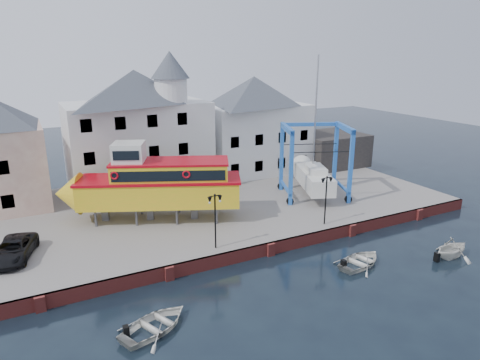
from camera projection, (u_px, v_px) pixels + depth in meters
name	position (u px, v px, depth m)	size (l,w,h in m)	color
ground	(270.00, 255.00, 32.59)	(140.00, 140.00, 0.00)	black
hardstanding	(212.00, 205.00, 41.82)	(44.00, 22.00, 1.00)	slate
quay_wall	(270.00, 249.00, 32.54)	(44.00, 0.47, 1.00)	maroon
building_white_main	(139.00, 128.00, 44.02)	(14.00, 8.30, 14.00)	white
building_white_right	(254.00, 125.00, 50.82)	(12.00, 8.00, 11.20)	white
shed_dark	(330.00, 149.00, 54.53)	(8.00, 7.00, 4.00)	black
lamp_post_left	(215.00, 207.00, 30.67)	(1.12, 0.32, 4.20)	black
lamp_post_right	(326.00, 188.00, 35.04)	(1.12, 0.32, 4.20)	black
tour_boat	(149.00, 184.00, 36.05)	(15.70, 9.59, 6.76)	#59595E
travel_lift	(312.00, 172.00, 43.12)	(7.75, 9.26, 13.67)	blue
van	(13.00, 250.00, 29.71)	(2.31, 5.01, 1.39)	black
motorboat_b	(360.00, 265.00, 31.16)	(2.90, 4.06, 0.84)	silver
motorboat_c	(451.00, 257.00, 32.29)	(2.88, 3.34, 1.76)	silver
motorboat_d	(156.00, 330.00, 23.86)	(3.07, 4.30, 0.89)	silver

